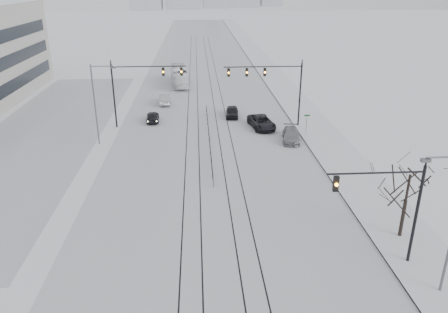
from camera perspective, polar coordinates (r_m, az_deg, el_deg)
road at (r=79.26m, az=-2.65°, el=9.50°), size 22.00×260.00×0.02m
sidewalk_east at (r=80.60m, az=7.13°, el=9.62°), size 5.00×260.00×0.16m
curb at (r=80.19m, az=5.38°, el=9.62°), size 0.10×260.00×0.12m
parking_strip at (r=58.24m, az=-22.23°, el=3.12°), size 14.00×60.00×0.03m
tram_rails at (r=59.92m, az=-2.26°, el=5.31°), size 5.30×180.00×0.01m
traffic_mast_near at (r=29.24m, az=21.27°, el=-5.59°), size 6.10×0.37×7.00m
traffic_mast_ne at (r=54.42m, az=6.53°, el=9.69°), size 9.60×0.37×8.00m
traffic_mast_nw at (r=55.09m, az=-11.25°, el=9.36°), size 9.10×0.37×8.00m
street_light_west at (r=50.08m, az=-16.25°, el=7.20°), size 2.73×0.25×9.00m
bare_tree at (r=32.70m, az=23.02°, el=-3.02°), size 4.40×4.40×6.10m
median_fence at (r=50.26m, az=-1.97°, el=2.54°), size 0.06×24.00×1.00m
street_sign at (r=53.42m, az=10.74°, el=4.58°), size 0.70×0.06×2.40m
sedan_sb_inner at (r=58.11m, az=-9.29°, el=5.16°), size 1.81×4.04×1.35m
sedan_sb_outer at (r=66.26m, az=-7.77°, el=7.42°), size 1.87×4.57×1.48m
sedan_nb_front at (r=54.99m, az=4.93°, el=4.48°), size 3.37×5.82×1.53m
sedan_nb_right at (r=50.96m, az=8.75°, el=2.77°), size 2.69×5.03×1.39m
sedan_nb_far at (r=59.42m, az=1.08°, el=5.85°), size 1.97×4.19×1.39m
box_truck at (r=78.39m, az=-5.83°, el=10.41°), size 3.54×11.25×3.08m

